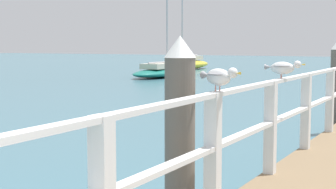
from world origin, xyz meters
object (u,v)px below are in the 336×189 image
Objects in this scene: seagull_foreground at (219,76)px; seagull_background at (283,67)px; dock_piling_near at (180,145)px; boat_2 at (185,64)px; boat_5 at (164,71)px.

seagull_foreground and seagull_background have the same top height.
dock_piling_near is 4.45× the size of seagull_foreground.
dock_piling_near is at bearing -66.63° from seagull_foreground.
seagull_foreground is 1.93m from seagull_background.
seagull_foreground is 0.07× the size of boat_2.
boat_2 reaches higher than seagull_foreground.
seagull_foreground is at bearing -59.21° from boat_5.
seagull_foreground is at bearing -1.00° from dock_piling_near.
dock_piling_near is 0.75m from seagull_foreground.
seagull_foreground is 25.76m from boat_5.
seagull_background is (0.00, 1.93, 0.00)m from seagull_foreground.
dock_piling_near is at bearing -20.15° from seagull_background.
dock_piling_near is 2.06m from seagull_background.
seagull_foreground is 0.95× the size of seagull_background.
seagull_background is (0.39, 1.92, 0.64)m from dock_piling_near.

